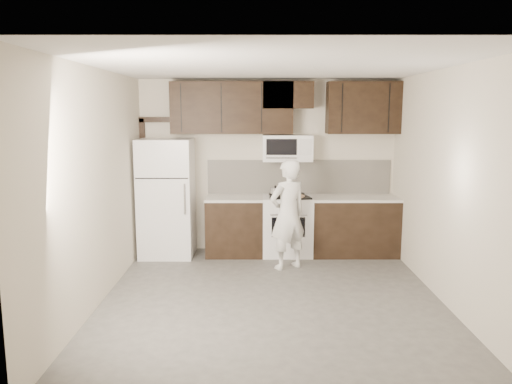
{
  "coord_description": "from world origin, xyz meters",
  "views": [
    {
      "loc": [
        -0.19,
        -5.62,
        2.21
      ],
      "look_at": [
        -0.18,
        0.9,
        1.15
      ],
      "focal_mm": 35.0,
      "sensor_mm": 36.0,
      "label": 1
    }
  ],
  "objects_px": {
    "microwave": "(287,148)",
    "person": "(288,214)",
    "stove": "(287,225)",
    "refrigerator": "(167,198)"
  },
  "relations": [
    {
      "from": "stove",
      "to": "microwave",
      "type": "distance_m",
      "value": 1.2
    },
    {
      "from": "stove",
      "to": "microwave",
      "type": "height_order",
      "value": "microwave"
    },
    {
      "from": "stove",
      "to": "person",
      "type": "relative_size",
      "value": 0.6
    },
    {
      "from": "microwave",
      "to": "person",
      "type": "height_order",
      "value": "microwave"
    },
    {
      "from": "person",
      "to": "refrigerator",
      "type": "bearing_deg",
      "value": -50.41
    },
    {
      "from": "microwave",
      "to": "person",
      "type": "xyz_separation_m",
      "value": [
        -0.04,
        -0.83,
        -0.87
      ]
    },
    {
      "from": "stove",
      "to": "refrigerator",
      "type": "xyz_separation_m",
      "value": [
        -1.85,
        -0.05,
        0.44
      ]
    },
    {
      "from": "refrigerator",
      "to": "person",
      "type": "distance_m",
      "value": 1.93
    },
    {
      "from": "refrigerator",
      "to": "microwave",
      "type": "bearing_deg",
      "value": 5.15
    },
    {
      "from": "person",
      "to": "stove",
      "type": "bearing_deg",
      "value": -123.39
    }
  ]
}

